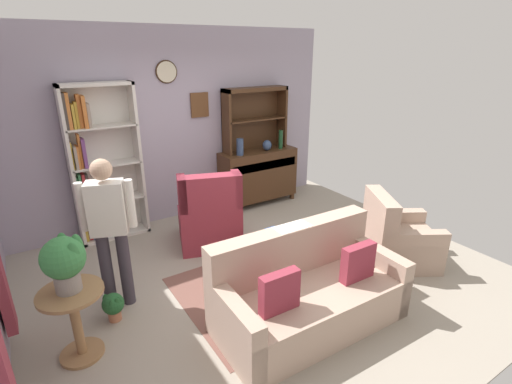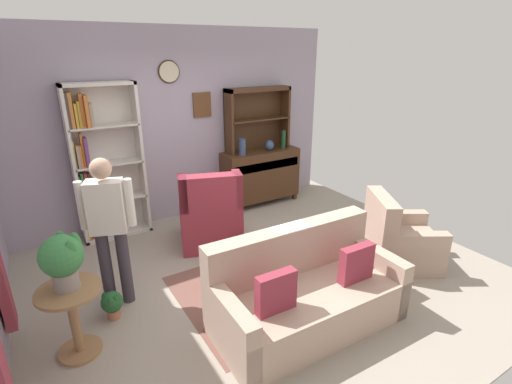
{
  "view_description": "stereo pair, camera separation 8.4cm",
  "coord_description": "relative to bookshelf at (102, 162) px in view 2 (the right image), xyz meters",
  "views": [
    {
      "loc": [
        -2.11,
        -3.21,
        2.5
      ],
      "look_at": [
        0.1,
        0.2,
        0.95
      ],
      "focal_mm": 26.64,
      "sensor_mm": 36.0,
      "label": 1
    },
    {
      "loc": [
        -2.04,
        -3.26,
        2.5
      ],
      "look_at": [
        0.1,
        0.2,
        0.95
      ],
      "focal_mm": 26.64,
      "sensor_mm": 36.0,
      "label": 2
    }
  ],
  "objects": [
    {
      "name": "coffee_table",
      "position": [
        1.35,
        -1.99,
        -0.72
      ],
      "size": [
        0.8,
        0.5,
        0.42
      ],
      "color": "#422816",
      "rests_on": "ground_plane"
    },
    {
      "name": "sideboard",
      "position": [
        2.45,
        -0.09,
        -0.56
      ],
      "size": [
        1.3,
        0.45,
        0.92
      ],
      "color": "#422816",
      "rests_on": "ground_plane"
    },
    {
      "name": "bottle_wine",
      "position": [
        2.84,
        -0.18,
        0.0
      ],
      "size": [
        0.07,
        0.07,
        0.31
      ],
      "primitive_type": "cylinder",
      "color": "#194223",
      "rests_on": "sideboard"
    },
    {
      "name": "wingback_chair",
      "position": [
        1.09,
        -0.99,
        -0.69
      ],
      "size": [
        1.0,
        1.01,
        1.05
      ],
      "color": "maroon",
      "rests_on": "ground_plane"
    },
    {
      "name": "person_reading",
      "position": [
        -0.27,
        -1.62,
        -0.16
      ],
      "size": [
        0.51,
        0.31,
        1.56
      ],
      "color": "#38333D",
      "rests_on": "ground_plane"
    },
    {
      "name": "armchair_floral",
      "position": [
        2.84,
        -2.62,
        -0.78
      ],
      "size": [
        1.05,
        1.04,
        0.88
      ],
      "color": "tan",
      "rests_on": "ground_plane"
    },
    {
      "name": "ground_plane",
      "position": [
        1.24,
        -1.95,
        -1.08
      ],
      "size": [
        5.4,
        4.6,
        0.02
      ],
      "primitive_type": "cube",
      "color": "#9E9384"
    },
    {
      "name": "potted_plant_small",
      "position": [
        -0.38,
        -1.86,
        -0.9
      ],
      "size": [
        0.21,
        0.21,
        0.29
      ],
      "color": "#AD6B4C",
      "rests_on": "ground_plane"
    },
    {
      "name": "sideboard_hutch",
      "position": [
        2.45,
        0.02,
        0.49
      ],
      "size": [
        1.1,
        0.26,
        1.0
      ],
      "color": "#422816",
      "rests_on": "sideboard"
    },
    {
      "name": "bookshelf",
      "position": [
        0.0,
        0.0,
        0.0
      ],
      "size": [
        0.9,
        0.3,
        2.1
      ],
      "color": "silver",
      "rests_on": "ground_plane"
    },
    {
      "name": "vase_round",
      "position": [
        2.58,
        -0.15,
        -0.07
      ],
      "size": [
        0.15,
        0.15,
        0.17
      ],
      "primitive_type": "ellipsoid",
      "color": "#33476B",
      "rests_on": "sideboard"
    },
    {
      "name": "plant_stand",
      "position": [
        -0.74,
        -2.17,
        -0.67
      ],
      "size": [
        0.52,
        0.52,
        0.65
      ],
      "color": "#997047",
      "rests_on": "ground_plane"
    },
    {
      "name": "wall_back",
      "position": [
        1.24,
        0.18,
        0.33
      ],
      "size": [
        5.0,
        0.09,
        2.8
      ],
      "color": "#A399AD",
      "rests_on": "ground_plane"
    },
    {
      "name": "book_stack",
      "position": [
        1.46,
        -1.91,
        -0.61
      ],
      "size": [
        0.22,
        0.15,
        0.09
      ],
      "color": "gray",
      "rests_on": "coffee_table"
    },
    {
      "name": "potted_plant_large",
      "position": [
        -0.73,
        -2.15,
        -0.15
      ],
      "size": [
        0.34,
        0.34,
        0.47
      ],
      "color": "gray",
      "rests_on": "plant_stand"
    },
    {
      "name": "couch_floral",
      "position": [
        1.18,
        -2.88,
        -0.76
      ],
      "size": [
        1.82,
        0.9,
        0.9
      ],
      "color": "tan",
      "rests_on": "ground_plane"
    },
    {
      "name": "vase_tall",
      "position": [
        2.06,
        -0.17,
        -0.02
      ],
      "size": [
        0.11,
        0.11,
        0.26
      ],
      "primitive_type": "cylinder",
      "color": "#33476B",
      "rests_on": "sideboard"
    },
    {
      "name": "area_rug",
      "position": [
        1.44,
        -2.25,
        -1.07
      ],
      "size": [
        2.39,
        1.61,
        0.01
      ],
      "primitive_type": "cube",
      "color": "brown",
      "rests_on": "ground_plane"
    }
  ]
}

